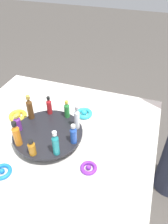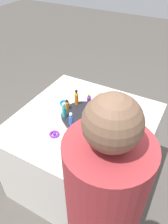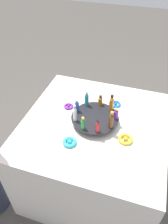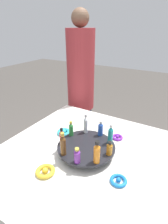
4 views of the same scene
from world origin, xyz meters
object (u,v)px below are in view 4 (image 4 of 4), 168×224
(bottle_green, at_px, (71,129))
(person_figure, at_px, (81,94))
(ribbon_bow_teal, at_px, (64,132))
(bottle_brown, at_px, (63,145))
(bottle_clear, at_px, (86,124))
(ribbon_bow_purple, at_px, (117,137))
(bottle_orange, at_px, (97,153))
(ribbon_bow_gold, at_px, (45,171))
(bottle_red, at_px, (62,137))
(bottle_purple, at_px, (77,156))
(bottle_teal, at_px, (110,135))
(display_stand, at_px, (86,149))
(bottle_blue, at_px, (100,129))
(ribbon_bow_blue, at_px, (118,180))
(bottle_amber, at_px, (110,148))

(bottle_green, xyz_separation_m, person_figure, (0.71, 0.36, -0.06))
(person_figure, bearing_deg, ribbon_bow_teal, -12.53)
(bottle_brown, relative_size, ribbon_bow_teal, 1.46)
(bottle_clear, height_order, ribbon_bow_purple, bottle_clear)
(bottle_orange, relative_size, ribbon_bow_teal, 1.38)
(ribbon_bow_gold, bearing_deg, bottle_red, 9.21)
(bottle_purple, bearing_deg, bottle_teal, -18.45)
(bottle_red, bearing_deg, person_figure, 24.12)
(bottle_green, bearing_deg, display_stand, -108.45)
(bottle_blue, distance_m, bottle_clear, 0.10)
(bottle_purple, bearing_deg, bottle_blue, 1.55)
(display_stand, distance_m, ribbon_bow_blue, 0.28)
(bottle_brown, distance_m, ribbon_bow_teal, 0.32)
(bottle_red, bearing_deg, bottle_green, 1.55)
(bottle_amber, relative_size, bottle_red, 0.78)
(bottle_blue, relative_size, bottle_green, 1.04)
(bottle_purple, relative_size, ribbon_bow_gold, 0.87)
(bottle_amber, height_order, bottle_blue, bottle_blue)
(ribbon_bow_teal, bearing_deg, ribbon_bow_blue, -113.19)
(bottle_teal, bearing_deg, bottle_red, 121.55)
(bottle_blue, bearing_deg, display_stand, 171.55)
(bottle_red, bearing_deg, ribbon_bow_blue, -97.66)
(display_stand, xyz_separation_m, person_figure, (0.76, 0.51, 0.01))
(bottle_amber, height_order, bottle_purple, bottle_purple)
(bottle_amber, bearing_deg, bottle_purple, 141.55)
(bottle_teal, xyz_separation_m, ribbon_bow_purple, (0.15, 0.00, -0.11))
(bottle_amber, distance_m, ribbon_bow_blue, 0.18)
(bottle_amber, distance_m, person_figure, 1.00)
(bottle_green, height_order, bottle_red, bottle_red)
(ribbon_bow_blue, xyz_separation_m, ribbon_bow_teal, (0.22, 0.51, 0.00))
(bottle_orange, bearing_deg, bottle_clear, 41.55)
(bottle_red, distance_m, bottle_orange, 0.26)
(bottle_brown, bearing_deg, bottle_purple, -98.45)
(display_stand, relative_size, bottle_green, 3.40)
(bottle_brown, bearing_deg, ribbon_bow_purple, -25.05)
(ribbon_bow_purple, height_order, person_figure, person_figure)
(bottle_amber, relative_size, bottle_blue, 0.79)
(bottle_amber, height_order, bottle_orange, bottle_orange)
(ribbon_bow_gold, distance_m, ribbon_bow_purple, 0.55)
(bottle_orange, bearing_deg, bottle_brown, 101.55)
(bottle_clear, height_order, ribbon_bow_gold, bottle_clear)
(bottle_blue, xyz_separation_m, person_figure, (0.61, 0.53, -0.06))
(bottle_red, distance_m, ribbon_bow_gold, 0.22)
(bottle_green, relative_size, ribbon_bow_purple, 1.34)
(bottle_clear, bearing_deg, bottle_orange, -138.45)
(bottle_red, distance_m, person_figure, 0.90)
(bottle_clear, xyz_separation_m, bottle_orange, (-0.22, -0.20, -0.00))
(display_stand, xyz_separation_m, ribbon_bow_gold, (-0.25, 0.11, -0.02))
(bottle_teal, xyz_separation_m, ribbon_bow_blue, (-0.21, -0.14, -0.11))
(bottle_blue, bearing_deg, ribbon_bow_gold, 162.02)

